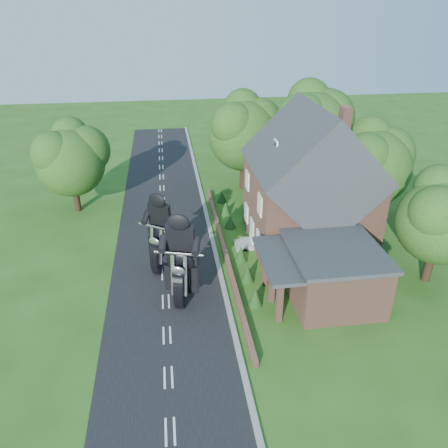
{
  "coord_description": "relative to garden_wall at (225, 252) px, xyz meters",
  "views": [
    {
      "loc": [
        0.55,
        -21.54,
        16.24
      ],
      "look_at": [
        4.15,
        4.3,
        2.8
      ],
      "focal_mm": 35.0,
      "sensor_mm": 36.0,
      "label": 1
    }
  ],
  "objects": [
    {
      "name": "kerb",
      "position": [
        -0.65,
        -5.0,
        -0.14
      ],
      "size": [
        0.3,
        80.0,
        0.12
      ],
      "primitive_type": "cube",
      "color": "gray",
      "rests_on": "ground"
    },
    {
      "name": "shrub_b",
      "position": [
        1.0,
        -3.5,
        0.35
      ],
      "size": [
        0.9,
        0.9,
        1.1
      ],
      "primitive_type": "cone",
      "color": "#133511",
      "rests_on": "ground"
    },
    {
      "name": "tree_annex_side",
      "position": [
        12.83,
        -4.9,
        4.49
      ],
      "size": [
        5.64,
        5.2,
        7.48
      ],
      "color": "black",
      "rests_on": "ground"
    },
    {
      "name": "motorcycle_follow",
      "position": [
        -4.35,
        -1.3,
        0.64
      ],
      "size": [
        1.37,
        1.76,
        1.68
      ],
      "primitive_type": null,
      "rotation": [
        0.0,
        0.0,
        2.56
      ],
      "color": "black",
      "rests_on": "ground"
    },
    {
      "name": "shrub_c",
      "position": [
        1.0,
        -1.0,
        0.35
      ],
      "size": [
        0.9,
        0.9,
        1.1
      ],
      "primitive_type": "cone",
      "color": "#133511",
      "rests_on": "ground"
    },
    {
      "name": "shrub_e",
      "position": [
        1.0,
        6.5,
        0.35
      ],
      "size": [
        0.9,
        0.9,
        1.1
      ],
      "primitive_type": "cone",
      "color": "#133511",
      "rests_on": "ground"
    },
    {
      "name": "shrub_a",
      "position": [
        1.0,
        -6.0,
        0.35
      ],
      "size": [
        0.9,
        0.9,
        1.1
      ],
      "primitive_type": "cone",
      "color": "#133511",
      "rests_on": "ground"
    },
    {
      "name": "shrub_f",
      "position": [
        1.0,
        9.0,
        0.35
      ],
      "size": [
        0.9,
        0.9,
        1.1
      ],
      "primitive_type": "cone",
      "color": "#133511",
      "rests_on": "ground"
    },
    {
      "name": "motorcycle_lead",
      "position": [
        -3.23,
        -4.96,
        0.68
      ],
      "size": [
        1.0,
        1.96,
        1.77
      ],
      "primitive_type": null,
      "rotation": [
        0.0,
        0.0,
        2.85
      ],
      "color": "black",
      "rests_on": "ground"
    },
    {
      "name": "tree_far_road",
      "position": [
        -11.16,
        9.11,
        4.64
      ],
      "size": [
        6.08,
        5.6,
        7.84
      ],
      "color": "black",
      "rests_on": "ground"
    },
    {
      "name": "annex",
      "position": [
        5.57,
        -5.8,
        1.57
      ],
      "size": [
        7.05,
        5.94,
        3.44
      ],
      "color": "brown",
      "rests_on": "ground"
    },
    {
      "name": "house",
      "position": [
        6.19,
        1.0,
        4.14
      ],
      "size": [
        9.54,
        8.64,
        10.24
      ],
      "color": "brown",
      "rests_on": "ground"
    },
    {
      "name": "road",
      "position": [
        -4.3,
        -5.0,
        -0.19
      ],
      "size": [
        7.0,
        80.0,
        0.02
      ],
      "primitive_type": "cube",
      "color": "black",
      "rests_on": "ground"
    },
    {
      "name": "ground",
      "position": [
        -4.3,
        -5.0,
        -0.2
      ],
      "size": [
        120.0,
        120.0,
        0.0
      ],
      "primitive_type": "plane",
      "color": "#265217",
      "rests_on": "ground"
    },
    {
      "name": "tree_behind_house",
      "position": [
        9.88,
        11.14,
        6.03
      ],
      "size": [
        7.81,
        7.2,
        10.08
      ],
      "color": "black",
      "rests_on": "ground"
    },
    {
      "name": "tree_behind_left",
      "position": [
        3.86,
        12.13,
        5.53
      ],
      "size": [
        6.94,
        6.4,
        9.16
      ],
      "color": "black",
      "rests_on": "ground"
    },
    {
      "name": "garden_wall",
      "position": [
        0.0,
        0.0,
        0.0
      ],
      "size": [
        0.3,
        22.0,
        0.4
      ],
      "primitive_type": "cube",
      "color": "brown",
      "rests_on": "ground"
    },
    {
      "name": "shrub_d",
      "position": [
        1.0,
        4.0,
        0.35
      ],
      "size": [
        0.9,
        0.9,
        1.1
      ],
      "primitive_type": "cone",
      "color": "#133511",
      "rests_on": "ground"
    },
    {
      "name": "tree_house_right",
      "position": [
        12.35,
        3.62,
        4.99
      ],
      "size": [
        6.51,
        6.0,
        8.4
      ],
      "color": "black",
      "rests_on": "ground"
    }
  ]
}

